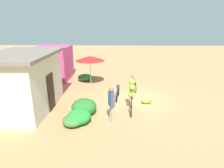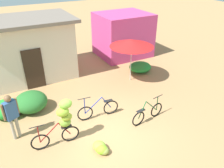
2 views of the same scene
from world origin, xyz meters
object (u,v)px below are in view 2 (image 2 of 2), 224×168
object	(u,v)px
banana_pile_on_ground	(101,148)
bicycle_center_loaded	(148,113)
bicycle_near_pile	(98,110)
person_vendor	(11,113)
building_low	(26,49)
shop_pink	(123,35)
bicycle_leftmost	(63,119)
market_umbrella	(132,43)

from	to	relation	value
banana_pile_on_ground	bicycle_center_loaded	bearing A→B (deg)	14.85
banana_pile_on_ground	bicycle_near_pile	bearing A→B (deg)	67.49
bicycle_near_pile	person_vendor	bearing A→B (deg)	174.43
building_low	shop_pink	size ratio (longest dim) A/B	1.55
bicycle_near_pile	banana_pile_on_ground	size ratio (longest dim) A/B	2.30
shop_pink	bicycle_leftmost	world-z (taller)	shop_pink
building_low	market_umbrella	bearing A→B (deg)	-33.20
shop_pink	market_umbrella	bearing A→B (deg)	-114.44
market_umbrella	person_vendor	bearing A→B (deg)	-163.14
bicycle_center_loaded	banana_pile_on_ground	distance (m)	2.42
bicycle_leftmost	bicycle_near_pile	size ratio (longest dim) A/B	0.98
bicycle_near_pile	shop_pink	bearing A→B (deg)	51.27
shop_pink	person_vendor	distance (m)	9.09
bicycle_center_loaded	bicycle_near_pile	bearing A→B (deg)	144.93
building_low	banana_pile_on_ground	distance (m)	7.01
building_low	person_vendor	world-z (taller)	building_low
shop_pink	bicycle_leftmost	xyz separation A→B (m)	(-6.01, -6.23, -0.34)
building_low	banana_pile_on_ground	xyz separation A→B (m)	(0.94, -6.79, -1.43)
banana_pile_on_ground	shop_pink	bearing A→B (deg)	54.69
bicycle_leftmost	banana_pile_on_ground	bearing A→B (deg)	-48.41
person_vendor	market_umbrella	bearing A→B (deg)	16.86
bicycle_near_pile	market_umbrella	bearing A→B (deg)	36.20
bicycle_leftmost	banana_pile_on_ground	world-z (taller)	bicycle_leftmost
market_umbrella	building_low	bearing A→B (deg)	146.80
market_umbrella	bicycle_center_loaded	size ratio (longest dim) A/B	1.41
bicycle_center_loaded	person_vendor	world-z (taller)	person_vendor
market_umbrella	bicycle_near_pile	distance (m)	3.92
shop_pink	building_low	bearing A→B (deg)	-175.88
building_low	banana_pile_on_ground	size ratio (longest dim) A/B	6.64
bicycle_leftmost	banana_pile_on_ground	xyz separation A→B (m)	(0.89, -1.00, -0.86)
bicycle_center_loaded	person_vendor	distance (m)	4.94
building_low	person_vendor	xyz separation A→B (m)	(-1.40, -4.75, -0.50)
bicycle_leftmost	person_vendor	size ratio (longest dim) A/B	0.96
banana_pile_on_ground	person_vendor	bearing A→B (deg)	138.79
building_low	market_umbrella	world-z (taller)	building_low
building_low	bicycle_leftmost	size ratio (longest dim) A/B	2.93
person_vendor	building_low	bearing A→B (deg)	73.63
market_umbrella	bicycle_near_pile	xyz separation A→B (m)	(-2.86, -2.09, -1.69)
bicycle_leftmost	bicycle_center_loaded	distance (m)	3.31
building_low	shop_pink	bearing A→B (deg)	4.12
bicycle_leftmost	person_vendor	xyz separation A→B (m)	(-1.45, 1.04, 0.08)
building_low	shop_pink	distance (m)	6.08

